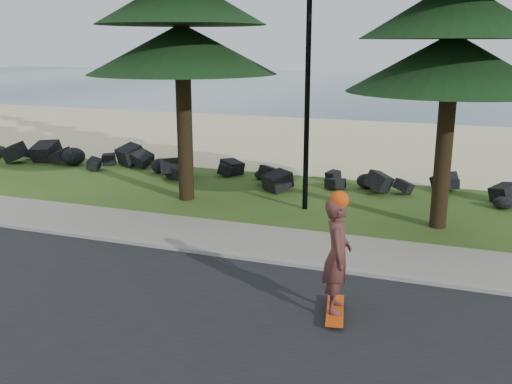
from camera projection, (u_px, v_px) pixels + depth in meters
ground at (267, 246)px, 12.71m from camera, size 160.00×160.00×0.00m
road at (170, 342)px, 8.62m from camera, size 160.00×7.00×0.02m
kerb at (253, 258)px, 11.88m from camera, size 160.00×0.20×0.10m
sidewalk at (270, 242)px, 12.88m from camera, size 160.00×2.00×0.08m
beach_sand at (371, 143)px, 25.88m from camera, size 160.00×15.00×0.01m
ocean at (427, 87)px, 59.03m from camera, size 160.00×58.00×0.01m
seawall_boulders at (325, 188)px, 17.79m from camera, size 60.00×2.40×1.10m
lamp_post at (308, 54)px, 14.57m from camera, size 0.25×0.14×8.14m
skateboarder at (337, 256)px, 9.20m from camera, size 0.58×1.18×2.13m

